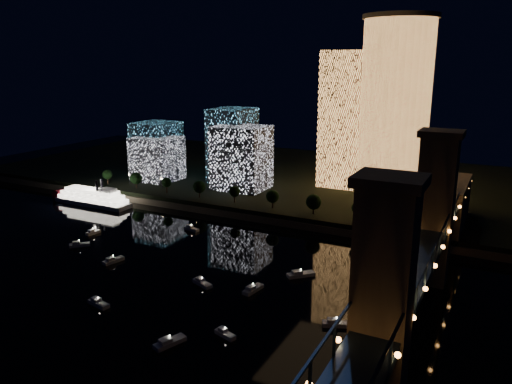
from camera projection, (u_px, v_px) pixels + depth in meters
ground at (177, 302)px, 150.58m from camera, size 520.00×520.00×0.00m
far_bank at (342, 183)px, 287.58m from camera, size 420.00×160.00×5.00m
seawall at (287, 222)px, 220.74m from camera, size 420.00×6.00×3.00m
tower_cylindrical at (394, 111)px, 233.20m from camera, size 34.00×34.00×85.81m
tower_rectangular at (345, 120)px, 264.01m from camera, size 22.26×22.26×70.84m
midrise_blocks at (202, 152)px, 278.24m from camera, size 84.88×42.98×40.25m
truss_bridge at (403, 292)px, 120.91m from camera, size 13.00×266.00×50.00m
riverboat at (90, 197)px, 252.89m from camera, size 46.15×10.06×13.88m
motorboats at (169, 280)px, 163.42m from camera, size 120.58×85.52×2.78m
esplanade_trees at (236, 192)px, 236.59m from camera, size 165.28×6.91×8.95m
street_lamps at (234, 191)px, 244.19m from camera, size 132.70×0.70×5.65m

